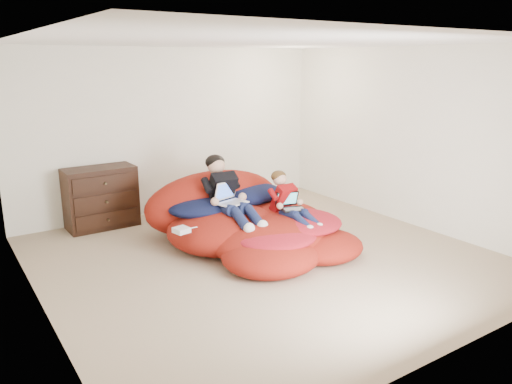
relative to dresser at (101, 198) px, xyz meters
name	(u,v)px	position (x,y,z in m)	size (l,w,h in m)	color
room_shell	(265,240)	(1.27, -2.24, -0.21)	(5.10, 5.10, 2.77)	tan
dresser	(101,198)	(0.00, 0.00, 0.00)	(0.97, 0.55, 0.86)	black
beanbag_pile	(249,223)	(1.39, -1.70, -0.16)	(2.27, 2.47, 0.93)	#A11D12
cream_pillow	(182,189)	(0.84, -0.88, 0.19)	(0.46, 0.29, 0.29)	beige
older_boy	(227,191)	(1.14, -1.58, 0.28)	(0.37, 1.15, 0.78)	black
younger_boy	(289,199)	(1.77, -2.03, 0.17)	(0.28, 0.89, 0.62)	maroon
laptop_white	(230,197)	(1.14, -1.64, 0.21)	(0.41, 0.41, 0.26)	white
laptop_black	(290,204)	(1.77, -2.07, 0.11)	(0.34, 0.36, 0.21)	black
power_adapter	(181,230)	(0.36, -1.88, -0.01)	(0.16, 0.16, 0.06)	white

